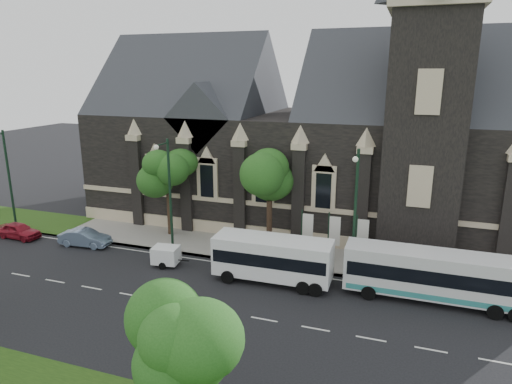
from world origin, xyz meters
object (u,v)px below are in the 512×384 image
at_px(tree_park_east, 189,336).
at_px(banner_flag_right, 360,237).
at_px(car_far_red, 19,231).
at_px(banner_flag_center, 332,234).
at_px(tree_walk_right, 273,178).
at_px(banner_flag_left, 305,231).
at_px(tree_walk_left, 171,171).
at_px(shuttle_bus, 273,257).
at_px(street_lamp_mid, 168,190).
at_px(street_lamp_far, 7,175).
at_px(street_lamp_near, 355,207).
at_px(box_trailer, 166,255).
at_px(sedan, 85,238).
at_px(tour_coach, 436,275).

height_order(tree_park_east, banner_flag_right, tree_park_east).
bearing_deg(car_far_red, banner_flag_center, -80.41).
bearing_deg(tree_walk_right, banner_flag_left, -29.10).
height_order(tree_walk_left, shuttle_bus, tree_walk_left).
relative_size(street_lamp_mid, street_lamp_far, 1.00).
height_order(tree_park_east, street_lamp_near, street_lamp_near).
relative_size(tree_walk_left, box_trailer, 2.76).
xyz_separation_m(tree_park_east, shuttle_bus, (-1.16, 14.21, -2.85)).
bearing_deg(street_lamp_far, sedan, -7.05).
bearing_deg(box_trailer, shuttle_bus, -6.28).
relative_size(street_lamp_near, street_lamp_mid, 1.00).
relative_size(street_lamp_far, car_far_red, 2.28).
relative_size(box_trailer, car_far_red, 0.70).
bearing_deg(tree_walk_right, tree_walk_left, -179.94).
bearing_deg(car_far_red, tree_walk_left, -65.15).
height_order(banner_flag_center, banner_flag_right, same).
height_order(banner_flag_center, shuttle_bus, banner_flag_center).
relative_size(banner_flag_left, banner_flag_right, 1.00).
height_order(street_lamp_far, banner_flag_center, street_lamp_far).
xyz_separation_m(banner_flag_right, tour_coach, (4.99, -3.50, -0.64)).
relative_size(tree_park_east, street_lamp_near, 0.70).
distance_m(shuttle_bus, sedan, 16.46).
bearing_deg(banner_flag_left, banner_flag_right, 0.00).
bearing_deg(banner_flag_right, tree_walk_left, 173.96).
bearing_deg(street_lamp_mid, street_lamp_far, 180.00).
bearing_deg(car_far_red, tree_walk_right, -74.24).
bearing_deg(tour_coach, street_lamp_far, 177.42).
height_order(tree_park_east, banner_flag_left, tree_park_east).
xyz_separation_m(tree_walk_right, tree_walk_left, (-9.01, -0.01, -0.08)).
distance_m(tree_walk_left, shuttle_bus, 12.91).
bearing_deg(street_lamp_far, box_trailer, -7.79).
height_order(tour_coach, car_far_red, tour_coach).
relative_size(tour_coach, shuttle_bus, 1.37).
distance_m(banner_flag_right, box_trailer, 14.16).
bearing_deg(tree_walk_right, banner_flag_right, -13.60).
distance_m(tree_walk_left, street_lamp_far, 14.67).
height_order(tree_walk_left, street_lamp_near, street_lamp_near).
height_order(tree_walk_right, banner_flag_center, tree_walk_right).
bearing_deg(tree_walk_left, shuttle_bus, -28.29).
relative_size(banner_flag_left, sedan, 0.95).
relative_size(banner_flag_left, box_trailer, 1.44).
bearing_deg(banner_flag_left, tree_walk_left, 171.98).
height_order(street_lamp_mid, box_trailer, street_lamp_mid).
xyz_separation_m(tree_park_east, street_lamp_far, (-26.18, 16.42, 0.49)).
bearing_deg(box_trailer, street_lamp_near, 3.00).
relative_size(banner_flag_right, box_trailer, 1.44).
bearing_deg(tree_walk_left, tour_coach, -13.88).
distance_m(street_lamp_near, car_far_red, 28.34).
distance_m(banner_flag_left, banner_flag_center, 2.00).
height_order(tree_park_east, street_lamp_far, street_lamp_far).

